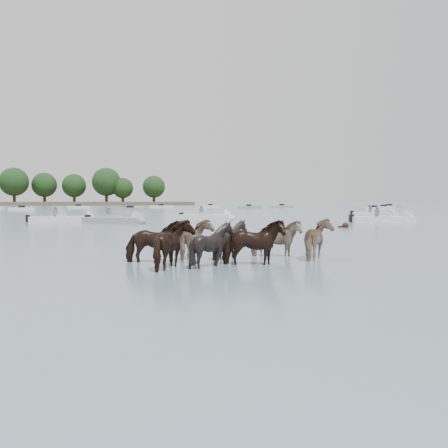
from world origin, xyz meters
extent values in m
plane|color=slate|center=(0.00, 0.00, 0.00)|extent=(400.00, 400.00, 0.00)
imported|color=black|center=(-4.06, 0.40, 0.57)|extent=(1.83, 0.99, 1.48)
imported|color=#866D5B|center=(-2.67, 1.19, 0.54)|extent=(1.28, 1.48, 1.44)
imported|color=black|center=(-1.60, 1.16, 0.54)|extent=(1.33, 1.19, 1.42)
imported|color=gray|center=(-0.04, 1.31, 0.53)|extent=(1.78, 1.07, 1.41)
imported|color=black|center=(-3.49, -0.85, 0.59)|extent=(1.33, 1.54, 1.52)
imported|color=black|center=(-2.44, -0.67, 0.55)|extent=(1.45, 1.32, 1.46)
imported|color=black|center=(-1.23, -0.58, 0.59)|extent=(1.89, 1.05, 1.52)
imported|color=#A1846D|center=(1.22, 0.50, 0.56)|extent=(1.39, 1.58, 1.47)
sphere|color=black|center=(8.87, 16.40, 0.12)|extent=(0.44, 0.44, 0.44)
cube|color=black|center=(8.62, 16.40, 0.02)|extent=(0.50, 0.22, 0.18)
cube|color=silver|center=(-11.44, 27.08, 0.20)|extent=(5.32, 2.91, 0.55)
cone|color=silver|center=(-9.00, 27.77, 0.20)|extent=(1.30, 1.78, 1.60)
cube|color=#99ADB7|center=(-11.44, 27.08, 0.55)|extent=(1.07, 1.29, 0.35)
cube|color=black|center=(-13.88, 26.40, 0.35)|extent=(0.43, 0.43, 0.60)
cylinder|color=#595966|center=(-11.84, 27.08, 0.75)|extent=(0.36, 0.36, 0.70)
sphere|color=#595966|center=(-11.84, 27.08, 1.20)|extent=(0.24, 0.24, 0.24)
cube|color=gray|center=(-6.94, 24.33, 0.20)|extent=(5.07, 3.81, 0.55)
cone|color=gray|center=(-4.80, 23.12, 0.20)|extent=(1.57, 1.84, 1.60)
cube|color=#99ADB7|center=(-6.94, 24.33, 0.55)|extent=(1.25, 1.37, 0.35)
cube|color=black|center=(-9.08, 25.54, 0.35)|extent=(0.48, 0.48, 0.60)
cylinder|color=#595966|center=(-7.34, 24.33, 0.75)|extent=(0.36, 0.36, 0.70)
sphere|color=#595966|center=(-7.34, 24.33, 1.20)|extent=(0.24, 0.24, 0.24)
cube|color=silver|center=(1.01, 30.08, 0.20)|extent=(4.95, 3.08, 0.55)
cone|color=silver|center=(3.22, 29.29, 0.20)|extent=(1.38, 1.81, 1.60)
cube|color=#99ADB7|center=(1.01, 30.08, 0.55)|extent=(1.13, 1.32, 0.35)
cube|color=black|center=(-1.20, 30.86, 0.35)|extent=(0.45, 0.45, 0.60)
cylinder|color=#595966|center=(0.61, 30.08, 0.75)|extent=(0.36, 0.36, 0.70)
sphere|color=#595966|center=(0.61, 30.08, 1.20)|extent=(0.24, 0.24, 0.24)
cube|color=silver|center=(14.80, 22.81, 0.20)|extent=(5.26, 1.91, 0.55)
cone|color=silver|center=(17.38, 22.66, 0.20)|extent=(1.00, 1.65, 1.60)
cube|color=#99ADB7|center=(14.80, 22.81, 0.55)|extent=(0.87, 1.17, 0.35)
cube|color=black|center=(12.21, 22.97, 0.35)|extent=(0.37, 0.37, 0.60)
cylinder|color=#595966|center=(14.40, 22.81, 0.75)|extent=(0.36, 0.36, 0.70)
sphere|color=#595966|center=(14.40, 22.81, 1.20)|extent=(0.24, 0.24, 0.24)
cube|color=silver|center=(20.13, 34.98, 0.20)|extent=(4.95, 2.49, 0.55)
cone|color=silver|center=(22.45, 34.52, 0.20)|extent=(1.19, 1.74, 1.60)
cube|color=#99ADB7|center=(20.13, 34.98, 0.55)|extent=(1.00, 1.25, 0.35)
cube|color=black|center=(17.81, 35.44, 0.35)|extent=(0.41, 0.41, 0.60)
cylinder|color=#595966|center=(19.73, 34.98, 0.75)|extent=(0.36, 0.36, 0.70)
sphere|color=#595966|center=(19.73, 34.98, 1.20)|extent=(0.24, 0.24, 0.24)
cube|color=silver|center=(-25.08, 69.30, 0.22)|extent=(4.27, 2.16, 0.60)
cube|color=black|center=(-25.08, 69.30, 0.60)|extent=(1.15, 1.15, 0.50)
cube|color=silver|center=(-18.35, 85.46, 0.22)|extent=(4.41, 2.63, 0.60)
cube|color=black|center=(-18.35, 85.46, 0.60)|extent=(1.25, 1.25, 0.50)
cube|color=gray|center=(-7.20, 64.48, 0.22)|extent=(5.98, 2.84, 0.60)
cube|color=black|center=(-7.20, 64.48, 0.60)|extent=(1.21, 1.21, 0.50)
cube|color=silver|center=(-1.60, 88.91, 0.22)|extent=(5.03, 1.85, 0.60)
cube|color=black|center=(-1.60, 88.91, 0.60)|extent=(1.07, 1.07, 0.50)
cube|color=silver|center=(9.10, 89.76, 0.22)|extent=(4.40, 1.80, 0.60)
cube|color=black|center=(9.10, 89.76, 0.60)|extent=(1.07, 1.07, 0.50)
cube|color=gray|center=(15.87, 80.68, 0.22)|extent=(5.05, 2.90, 0.60)
cube|color=black|center=(15.87, 80.68, 0.60)|extent=(1.26, 1.26, 0.50)
cube|color=gray|center=(25.00, 88.83, 0.22)|extent=(5.01, 1.95, 0.60)
cube|color=black|center=(25.00, 88.83, 0.60)|extent=(1.09, 1.09, 0.50)
cube|color=silver|center=(33.72, 62.80, 0.22)|extent=(5.32, 3.42, 0.60)
cube|color=black|center=(33.72, 62.80, 0.60)|extent=(1.31, 1.31, 0.50)
cube|color=silver|center=(40.28, 71.60, 0.22)|extent=(4.40, 2.41, 0.60)
cube|color=black|center=(40.28, 71.60, 0.60)|extent=(1.20, 1.20, 0.50)
cube|color=gray|center=(48.09, 84.12, 0.22)|extent=(5.19, 1.58, 0.60)
cube|color=black|center=(48.09, 84.12, 0.60)|extent=(1.02, 1.02, 0.50)
cylinder|color=#382619|center=(-47.89, 151.22, 2.10)|extent=(1.00, 1.00, 4.19)
sphere|color=black|center=(-47.89, 151.22, 7.57)|extent=(9.32, 9.32, 9.32)
cylinder|color=#382619|center=(-39.33, 155.76, 1.87)|extent=(1.00, 1.00, 3.74)
sphere|color=black|center=(-39.33, 155.76, 6.75)|extent=(8.31, 8.31, 8.31)
cylinder|color=#382619|center=(-29.38, 154.50, 1.80)|extent=(1.00, 1.00, 3.59)
sphere|color=black|center=(-29.38, 154.50, 6.49)|extent=(7.98, 7.98, 7.98)
cylinder|color=#382619|center=(-18.36, 150.76, 2.13)|extent=(1.00, 1.00, 4.27)
sphere|color=black|center=(-18.36, 150.76, 7.71)|extent=(9.48, 9.48, 9.48)
cylinder|color=#382619|center=(-12.95, 150.39, 1.56)|extent=(1.00, 1.00, 3.12)
sphere|color=black|center=(-12.95, 150.39, 5.63)|extent=(6.92, 6.92, 6.92)
cylinder|color=#382619|center=(-2.55, 149.57, 1.69)|extent=(1.00, 1.00, 3.38)
sphere|color=black|center=(-2.55, 149.57, 6.11)|extent=(7.52, 7.52, 7.52)
camera|label=1|loc=(-4.20, -13.99, 1.91)|focal=38.23mm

